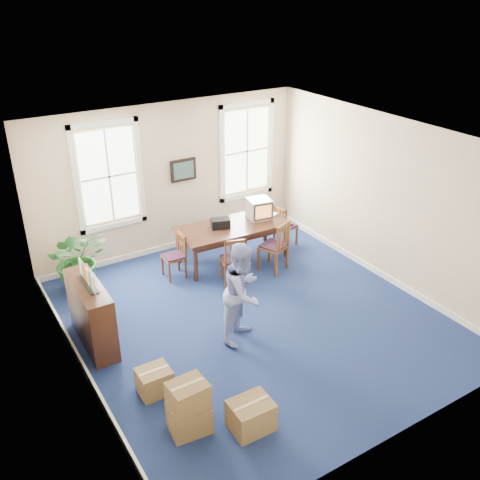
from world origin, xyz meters
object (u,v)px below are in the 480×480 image
conference_table (233,243)px  man (243,292)px  crt_tv (259,208)px  credenza (91,314)px  potted_plant (78,259)px  chair_near_left (233,259)px  cardboard_boxes (199,396)px

conference_table → man: size_ratio=1.35×
crt_tv → credenza: crt_tv is taller
potted_plant → crt_tv: bearing=-7.4°
chair_near_left → cardboard_boxes: 3.67m
conference_table → credenza: credenza is taller
chair_near_left → man: (-0.78, -1.62, 0.36)m
crt_tv → conference_table: bearing=-165.5°
crt_tv → chair_near_left: crt_tv is taller
potted_plant → chair_near_left: bearing=-27.1°
potted_plant → conference_table: bearing=-10.0°
crt_tv → credenza: size_ratio=0.36×
conference_table → credenza: 3.65m
conference_table → chair_near_left: chair_near_left is taller
credenza → cardboard_boxes: bearing=-73.6°
conference_table → chair_near_left: size_ratio=2.30×
conference_table → crt_tv: size_ratio=4.59×
crt_tv → potted_plant: bearing=-177.3°
crt_tv → man: 3.14m
chair_near_left → man: bearing=80.9°
man → crt_tv: bearing=18.3°
man → potted_plant: (-1.83, 2.95, -0.24)m
chair_near_left → potted_plant: 2.93m
man → cardboard_boxes: man is taller
credenza → cardboard_boxes: 2.50m
credenza → crt_tv: bearing=18.6°
chair_near_left → credenza: credenza is taller
conference_table → chair_near_left: bearing=-118.2°
man → credenza: size_ratio=1.22×
conference_table → cardboard_boxes: bearing=-124.0°
potted_plant → cardboard_boxes: potted_plant is taller
cardboard_boxes → credenza: bearing=105.7°
cardboard_boxes → man: bearing=40.4°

